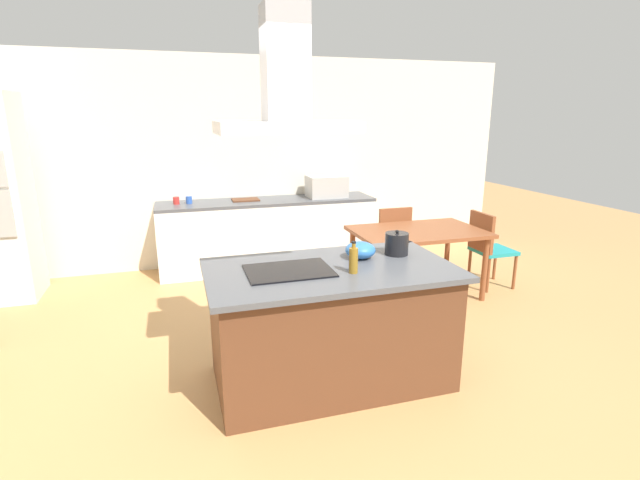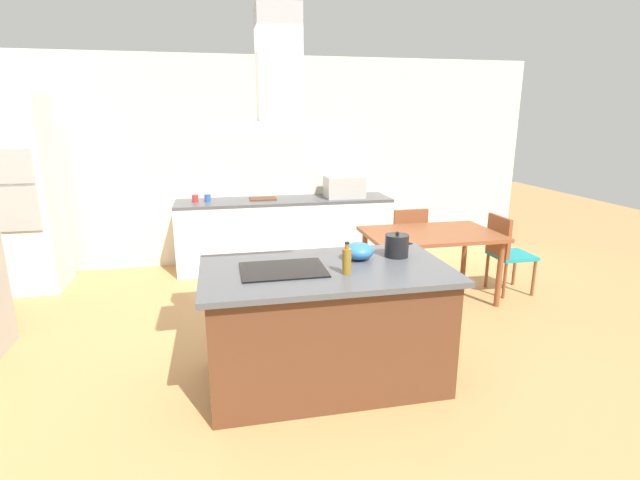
# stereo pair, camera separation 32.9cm
# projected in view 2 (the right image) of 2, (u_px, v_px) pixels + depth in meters

# --- Properties ---
(ground) EXTENTS (16.00, 16.00, 0.00)m
(ground) POSITION_uv_depth(u_px,v_px,m) (295.00, 304.00, 5.07)
(ground) COLOR tan
(wall_back) EXTENTS (7.20, 0.10, 2.70)m
(wall_back) POSITION_uv_depth(u_px,v_px,m) (273.00, 162.00, 6.38)
(wall_back) COLOR beige
(wall_back) RESTS_ON ground
(kitchen_island) EXTENTS (1.80, 1.02, 0.90)m
(kitchen_island) POSITION_uv_depth(u_px,v_px,m) (326.00, 324.00, 3.54)
(kitchen_island) COLOR #59331E
(kitchen_island) RESTS_ON ground
(cooktop) EXTENTS (0.60, 0.44, 0.01)m
(cooktop) POSITION_uv_depth(u_px,v_px,m) (283.00, 270.00, 3.36)
(cooktop) COLOR black
(cooktop) RESTS_ON kitchen_island
(tea_kettle) EXTENTS (0.24, 0.18, 0.20)m
(tea_kettle) POSITION_uv_depth(u_px,v_px,m) (397.00, 246.00, 3.67)
(tea_kettle) COLOR black
(tea_kettle) RESTS_ON kitchen_island
(olive_oil_bottle) EXTENTS (0.06, 0.06, 0.23)m
(olive_oil_bottle) POSITION_uv_depth(u_px,v_px,m) (347.00, 261.00, 3.27)
(olive_oil_bottle) COLOR olive
(olive_oil_bottle) RESTS_ON kitchen_island
(mixing_bowl) EXTENTS (0.23, 0.23, 0.13)m
(mixing_bowl) POSITION_uv_depth(u_px,v_px,m) (358.00, 251.00, 3.60)
(mixing_bowl) COLOR #2D6BB7
(mixing_bowl) RESTS_ON kitchen_island
(back_counter) EXTENTS (2.78, 0.62, 0.90)m
(back_counter) POSITION_uv_depth(u_px,v_px,m) (285.00, 233.00, 6.28)
(back_counter) COLOR white
(back_counter) RESTS_ON ground
(countertop_microwave) EXTENTS (0.50, 0.38, 0.28)m
(countertop_microwave) POSITION_uv_depth(u_px,v_px,m) (344.00, 187.00, 6.29)
(countertop_microwave) COLOR #B2AFAA
(countertop_microwave) RESTS_ON back_counter
(coffee_mug_red) EXTENTS (0.08, 0.08, 0.09)m
(coffee_mug_red) POSITION_uv_depth(u_px,v_px,m) (195.00, 198.00, 5.96)
(coffee_mug_red) COLOR red
(coffee_mug_red) RESTS_ON back_counter
(coffee_mug_blue) EXTENTS (0.08, 0.08, 0.09)m
(coffee_mug_blue) POSITION_uv_depth(u_px,v_px,m) (208.00, 198.00, 5.99)
(coffee_mug_blue) COLOR #2D56B2
(coffee_mug_blue) RESTS_ON back_counter
(cutting_board) EXTENTS (0.34, 0.24, 0.02)m
(cutting_board) POSITION_uv_depth(u_px,v_px,m) (263.00, 199.00, 6.15)
(cutting_board) COLOR #59331E
(cutting_board) RESTS_ON back_counter
(wall_oven_stack) EXTENTS (0.70, 0.66, 2.20)m
(wall_oven_stack) POSITION_uv_depth(u_px,v_px,m) (21.00, 195.00, 5.29)
(wall_oven_stack) COLOR white
(wall_oven_stack) RESTS_ON ground
(dining_table) EXTENTS (1.40, 0.90, 0.75)m
(dining_table) POSITION_uv_depth(u_px,v_px,m) (431.00, 240.00, 5.08)
(dining_table) COLOR brown
(dining_table) RESTS_ON ground
(chair_facing_back_wall) EXTENTS (0.42, 0.42, 0.89)m
(chair_facing_back_wall) POSITION_uv_depth(u_px,v_px,m) (406.00, 239.00, 5.75)
(chair_facing_back_wall) COLOR teal
(chair_facing_back_wall) RESTS_ON ground
(chair_at_right_end) EXTENTS (0.42, 0.42, 0.89)m
(chair_at_right_end) POSITION_uv_depth(u_px,v_px,m) (506.00, 249.00, 5.31)
(chair_at_right_end) COLOR teal
(chair_at_right_end) RESTS_ON ground
(range_hood) EXTENTS (0.90, 0.55, 0.78)m
(range_hood) POSITION_uv_depth(u_px,v_px,m) (279.00, 93.00, 3.05)
(range_hood) COLOR #ADADB2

